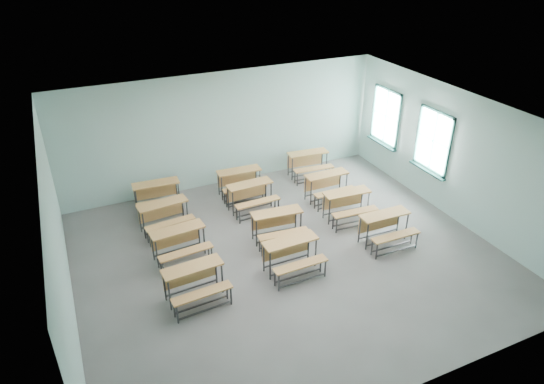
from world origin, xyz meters
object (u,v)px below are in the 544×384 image
(desk_unit_r0c1, at_px, (292,252))
(desk_unit_r2c0, at_px, (165,213))
(desk_unit_r2c1, at_px, (251,193))
(desk_unit_r3c1, at_px, (240,180))
(desk_unit_r1c2, at_px, (348,202))
(desk_unit_r3c0, at_px, (157,193))
(desk_unit_r3c2, at_px, (309,161))
(desk_unit_r1c0, at_px, (180,241))
(desk_unit_r1c1, at_px, (278,223))
(desk_unit_r2c2, at_px, (328,183))
(desk_unit_r0c2, at_px, (387,225))
(desk_unit_r0c0, at_px, (195,279))

(desk_unit_r0c1, bearing_deg, desk_unit_r2c0, 126.72)
(desk_unit_r2c1, xyz_separation_m, desk_unit_r3c1, (0.02, 0.84, 0.00))
(desk_unit_r1c2, relative_size, desk_unit_r3c0, 1.01)
(desk_unit_r3c1, height_order, desk_unit_r3c2, same)
(desk_unit_r1c0, height_order, desk_unit_r1c1, same)
(desk_unit_r1c2, distance_m, desk_unit_r2c0, 4.47)
(desk_unit_r2c2, xyz_separation_m, desk_unit_r3c0, (-4.25, 1.37, 0.00))
(desk_unit_r0c1, distance_m, desk_unit_r2c0, 3.36)
(desk_unit_r0c2, height_order, desk_unit_r2c0, same)
(desk_unit_r2c0, xyz_separation_m, desk_unit_r3c1, (2.27, 0.89, 0.00))
(desk_unit_r2c0, relative_size, desk_unit_r3c2, 1.00)
(desk_unit_r0c1, xyz_separation_m, desk_unit_r3c2, (2.46, 3.82, 0.00))
(desk_unit_r3c2, bearing_deg, desk_unit_r3c1, -167.80)
(desk_unit_r0c1, relative_size, desk_unit_r3c2, 0.96)
(desk_unit_r2c0, relative_size, desk_unit_r3c0, 1.03)
(desk_unit_r1c1, bearing_deg, desk_unit_r2c0, 152.30)
(desk_unit_r1c2, bearing_deg, desk_unit_r0c2, -75.42)
(desk_unit_r2c0, xyz_separation_m, desk_unit_r2c2, (4.31, -0.28, 0.00))
(desk_unit_r1c1, relative_size, desk_unit_r3c2, 1.00)
(desk_unit_r0c2, relative_size, desk_unit_r1c0, 0.96)
(desk_unit_r0c1, relative_size, desk_unit_r1c1, 0.95)
(desk_unit_r0c2, distance_m, desk_unit_r1c2, 1.27)
(desk_unit_r0c1, distance_m, desk_unit_r1c1, 1.18)
(desk_unit_r3c0, distance_m, desk_unit_r3c2, 4.45)
(desk_unit_r0c1, relative_size, desk_unit_r2c1, 0.98)
(desk_unit_r2c2, distance_m, desk_unit_r3c1, 2.35)
(desk_unit_r3c1, bearing_deg, desk_unit_r1c2, -45.59)
(desk_unit_r1c1, height_order, desk_unit_r3c0, same)
(desk_unit_r2c2, bearing_deg, desk_unit_r1c0, -167.11)
(desk_unit_r0c1, relative_size, desk_unit_r2c0, 0.95)
(desk_unit_r0c2, bearing_deg, desk_unit_r3c0, 141.33)
(desk_unit_r1c0, bearing_deg, desk_unit_r1c2, -5.97)
(desk_unit_r2c2, relative_size, desk_unit_r3c1, 0.97)
(desk_unit_r1c1, distance_m, desk_unit_r3c2, 3.48)
(desk_unit_r1c1, xyz_separation_m, desk_unit_r1c2, (1.98, 0.14, 0.00))
(desk_unit_r1c1, height_order, desk_unit_r2c2, same)
(desk_unit_r3c2, bearing_deg, desk_unit_r0c1, -117.34)
(desk_unit_r1c2, relative_size, desk_unit_r3c1, 1.01)
(desk_unit_r2c1, bearing_deg, desk_unit_r2c2, -11.88)
(desk_unit_r3c2, bearing_deg, desk_unit_r0c0, -134.56)
(desk_unit_r2c1, height_order, desk_unit_r3c0, same)
(desk_unit_r1c0, height_order, desk_unit_r2c2, same)
(desk_unit_r1c0, xyz_separation_m, desk_unit_r2c2, (4.29, 0.98, 0.00))
(desk_unit_r0c1, bearing_deg, desk_unit_r0c2, 0.24)
(desk_unit_r2c1, xyz_separation_m, desk_unit_r3c2, (2.26, 1.11, 0.00))
(desk_unit_r2c0, height_order, desk_unit_r2c1, same)
(desk_unit_r1c1, distance_m, desk_unit_r3c1, 2.39)
(desk_unit_r2c2, relative_size, desk_unit_r3c2, 0.94)
(desk_unit_r1c2, bearing_deg, desk_unit_r3c2, 88.31)
(desk_unit_r1c0, relative_size, desk_unit_r3c0, 1.01)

